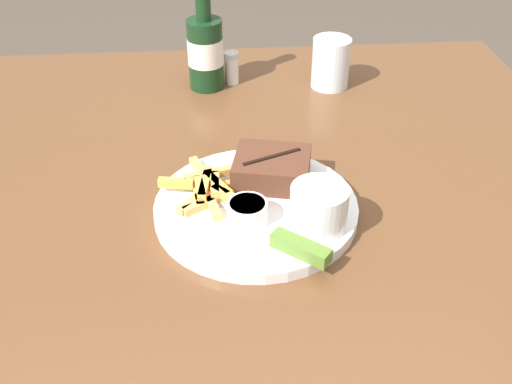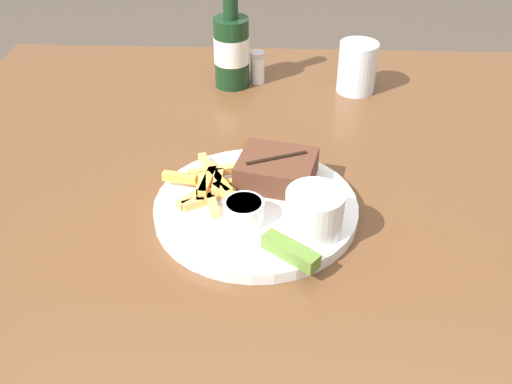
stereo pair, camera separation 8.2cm
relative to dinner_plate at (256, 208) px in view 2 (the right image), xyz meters
name	(u,v)px [view 2 (the right image)]	position (x,y,z in m)	size (l,w,h in m)	color
dining_table	(256,253)	(0.00, 0.00, -0.09)	(1.15, 1.20, 0.75)	brown
dinner_plate	(256,208)	(0.00, 0.00, 0.00)	(0.29, 0.29, 0.02)	white
steak_portion	(277,169)	(0.03, 0.06, 0.03)	(0.13, 0.12, 0.04)	#512D1E
fries_pile	(209,185)	(-0.07, 0.02, 0.02)	(0.12, 0.15, 0.02)	#F3A742
coleslaw_cup	(315,210)	(0.08, -0.06, 0.04)	(0.08, 0.08, 0.06)	white
dipping_sauce_cup	(244,210)	(-0.01, -0.04, 0.03)	(0.06, 0.06, 0.03)	silver
pickle_spear	(290,251)	(0.05, -0.11, 0.02)	(0.08, 0.07, 0.02)	#567A2D
fork_utensil	(203,201)	(-0.08, 0.00, 0.01)	(0.13, 0.01, 0.00)	#B7B7BC
beer_bottle	(232,48)	(-0.06, 0.42, 0.07)	(0.07, 0.07, 0.22)	#143319
drinking_glass	(357,67)	(0.18, 0.40, 0.04)	(0.07, 0.07, 0.10)	silver
salt_shaker	(258,67)	(-0.01, 0.43, 0.02)	(0.03, 0.03, 0.07)	white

